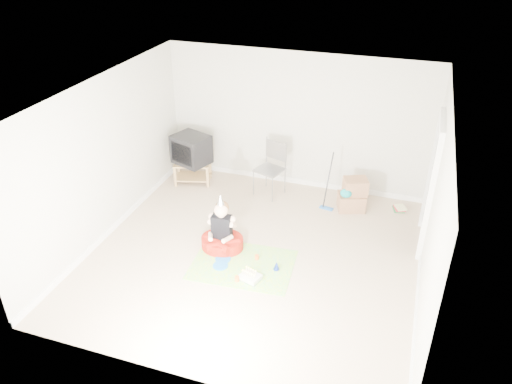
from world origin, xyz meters
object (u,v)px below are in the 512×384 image
(birthday_cake, at_px, (250,277))
(cardboard_boxes, at_px, (353,195))
(crt_tv, at_px, (191,149))
(folding_chair, at_px, (269,170))
(tv_stand, at_px, (193,170))
(seated_woman, at_px, (222,236))

(birthday_cake, bearing_deg, cardboard_boxes, 65.94)
(cardboard_boxes, bearing_deg, crt_tv, 179.34)
(folding_chair, relative_size, birthday_cake, 3.08)
(crt_tv, height_order, birthday_cake, crt_tv)
(tv_stand, xyz_separation_m, birthday_cake, (2.05, -2.49, -0.22))
(crt_tv, bearing_deg, folding_chair, 20.79)
(folding_chair, bearing_deg, tv_stand, -179.13)
(seated_woman, xyz_separation_m, birthday_cake, (0.68, -0.62, -0.17))
(cardboard_boxes, distance_m, birthday_cake, 2.70)
(tv_stand, bearing_deg, cardboard_boxes, -0.66)
(folding_chair, xyz_separation_m, seated_woman, (-0.20, -1.90, -0.30))
(birthday_cake, bearing_deg, seated_woman, 137.95)
(birthday_cake, bearing_deg, folding_chair, 100.83)
(folding_chair, bearing_deg, cardboard_boxes, -2.17)
(seated_woman, height_order, birthday_cake, seated_woman)
(seated_woman, bearing_deg, tv_stand, 126.09)
(cardboard_boxes, bearing_deg, seated_woman, -134.08)
(crt_tv, height_order, folding_chair, folding_chair)
(seated_woman, bearing_deg, cardboard_boxes, 45.92)
(folding_chair, bearing_deg, seated_woman, -96.10)
(tv_stand, distance_m, crt_tv, 0.45)
(tv_stand, height_order, birthday_cake, tv_stand)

